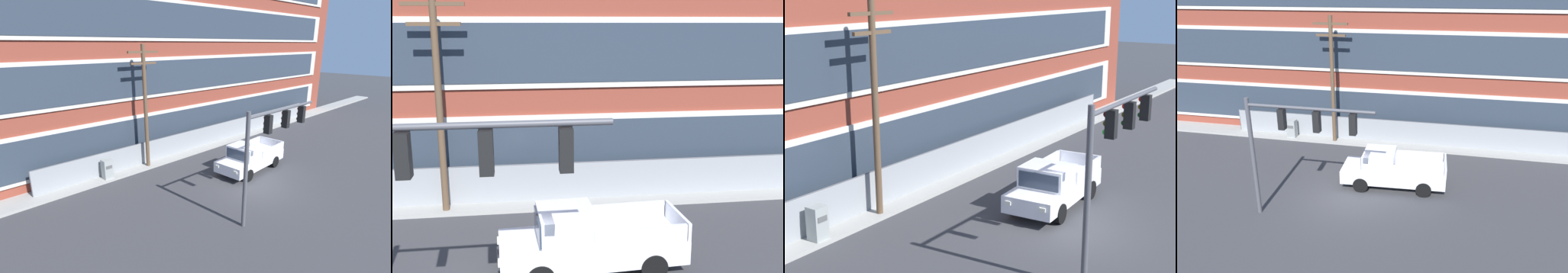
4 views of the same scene
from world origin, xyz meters
TOP-DOWN VIEW (x-y plane):
  - ground_plane at (0.00, 0.00)m, footprint 160.00×160.00m
  - sidewalk_building_side at (0.00, 7.54)m, footprint 80.00×1.75m
  - brick_mill_building at (-0.45, 13.17)m, footprint 52.62×10.09m
  - chain_link_fence at (4.60, 7.61)m, footprint 29.60×0.06m
  - traffic_signal_mast at (-1.70, -2.14)m, footprint 5.74×0.43m
  - pickup_truck_white at (2.13, 1.82)m, footprint 5.61×2.40m
  - utility_pole_near_corner at (-2.72, 7.03)m, footprint 2.24×0.26m
  - electrical_cabinet at (-5.84, 7.05)m, footprint 0.59×0.56m

SIDE VIEW (x-z plane):
  - ground_plane at x=0.00m, z-range 0.00..0.00m
  - sidewalk_building_side at x=0.00m, z-range 0.00..0.16m
  - electrical_cabinet at x=-5.84m, z-range 0.00..1.41m
  - chain_link_fence at x=4.60m, z-range 0.02..1.75m
  - pickup_truck_white at x=2.13m, z-range -0.04..1.92m
  - traffic_signal_mast at x=-1.70m, z-range 1.32..6.99m
  - utility_pole_near_corner at x=-2.72m, z-range 0.42..8.88m
  - brick_mill_building at x=-0.45m, z-range 0.01..20.14m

